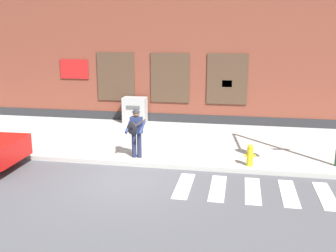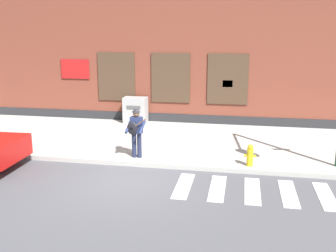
# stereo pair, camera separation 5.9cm
# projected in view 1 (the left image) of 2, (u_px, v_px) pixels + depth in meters

# --- Properties ---
(ground_plane) EXTENTS (160.00, 160.00, 0.00)m
(ground_plane) POSITION_uv_depth(u_px,v_px,m) (128.00, 179.00, 11.64)
(ground_plane) COLOR #4C4C51
(sidewalk) EXTENTS (28.00, 5.93, 0.15)m
(sidewalk) POSITION_uv_depth(u_px,v_px,m) (157.00, 140.00, 15.50)
(sidewalk) COLOR #ADAAA3
(sidewalk) RESTS_ON ground
(building_backdrop) EXTENTS (28.00, 4.06, 6.62)m
(building_backdrop) POSITION_uv_depth(u_px,v_px,m) (177.00, 51.00, 19.48)
(building_backdrop) COLOR brown
(building_backdrop) RESTS_ON ground
(crosswalk) EXTENTS (5.20, 1.90, 0.01)m
(crosswalk) POSITION_uv_depth(u_px,v_px,m) (271.00, 192.00, 10.71)
(crosswalk) COLOR silver
(crosswalk) RESTS_ON ground
(busker) EXTENTS (0.72, 0.57, 1.65)m
(busker) POSITION_uv_depth(u_px,v_px,m) (136.00, 130.00, 12.93)
(busker) COLOR #1E233D
(busker) RESTS_ON sidewalk
(utility_box) EXTENTS (1.06, 0.65, 1.18)m
(utility_box) POSITION_uv_depth(u_px,v_px,m) (135.00, 110.00, 18.03)
(utility_box) COLOR #9E9E9E
(utility_box) RESTS_ON sidewalk
(fire_hydrant) EXTENTS (0.38, 0.20, 0.70)m
(fire_hydrant) POSITION_uv_depth(u_px,v_px,m) (250.00, 155.00, 12.27)
(fire_hydrant) COLOR gold
(fire_hydrant) RESTS_ON sidewalk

